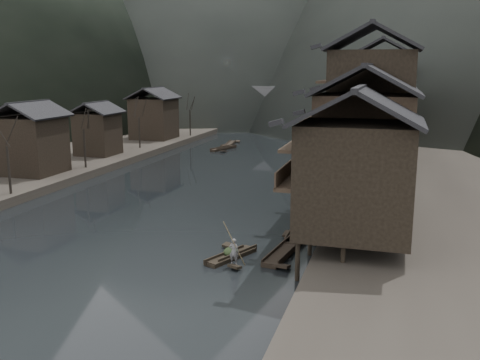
% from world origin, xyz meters
% --- Properties ---
extents(water, '(300.00, 300.00, 0.00)m').
position_xyz_m(water, '(0.00, 0.00, 0.00)').
color(water, black).
rests_on(water, ground).
extents(left_bank, '(40.00, 200.00, 1.20)m').
position_xyz_m(left_bank, '(-35.00, 40.00, 0.60)').
color(left_bank, '#2D2823').
rests_on(left_bank, ground).
extents(stilt_houses, '(9.00, 67.60, 16.80)m').
position_xyz_m(stilt_houses, '(17.28, 19.80, 9.00)').
color(stilt_houses, black).
rests_on(stilt_houses, ground).
extents(left_houses, '(8.10, 53.20, 8.73)m').
position_xyz_m(left_houses, '(-20.50, 20.12, 5.66)').
color(left_houses, black).
rests_on(left_houses, left_bank).
extents(bare_trees, '(3.79, 60.94, 7.58)m').
position_xyz_m(bare_trees, '(-17.00, 14.21, 6.35)').
color(bare_trees, black).
rests_on(bare_trees, left_bank).
extents(moored_sampans, '(3.18, 66.57, 0.47)m').
position_xyz_m(moored_sampans, '(11.84, 23.35, 0.20)').
color(moored_sampans, black).
rests_on(moored_sampans, water).
extents(midriver_boats, '(11.41, 24.42, 0.45)m').
position_xyz_m(midriver_boats, '(-4.65, 47.23, 0.20)').
color(midriver_boats, black).
rests_on(midriver_boats, water).
extents(stone_bridge, '(40.00, 6.00, 9.00)m').
position_xyz_m(stone_bridge, '(-0.00, 72.00, 5.11)').
color(stone_bridge, '#4C4C4F').
rests_on(stone_bridge, ground).
extents(hero_sampan, '(2.68, 4.76, 0.43)m').
position_xyz_m(hero_sampan, '(9.09, -7.83, 0.20)').
color(hero_sampan, black).
rests_on(hero_sampan, water).
extents(cargo_heap, '(1.06, 1.39, 0.64)m').
position_xyz_m(cargo_heap, '(9.00, -7.63, 0.75)').
color(cargo_heap, black).
rests_on(cargo_heap, hero_sampan).
extents(boatman, '(0.68, 0.46, 1.80)m').
position_xyz_m(boatman, '(9.76, -9.38, 1.33)').
color(boatman, slate).
rests_on(boatman, hero_sampan).
extents(bamboo_pole, '(1.33, 1.85, 4.15)m').
position_xyz_m(bamboo_pole, '(9.96, -9.38, 4.31)').
color(bamboo_pole, '#8C7A51').
rests_on(bamboo_pole, boatman).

